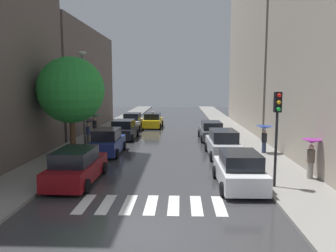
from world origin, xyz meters
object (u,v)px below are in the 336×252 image
at_px(lamp_post_left, 83,94).
at_px(taxi_midroad, 153,121).
at_px(pedestrian_by_kerb, 265,132).
at_px(parked_car_left_nearest, 77,167).
at_px(parked_car_right_nearest, 239,171).
at_px(pedestrian_foreground, 94,120).
at_px(parked_car_right_third, 211,131).
at_px(pedestrian_near_tree, 311,151).
at_px(pedestrian_far_side, 88,126).
at_px(parked_car_right_second, 223,144).
at_px(street_tree_left, 71,90).
at_px(parked_car_left_fourth, 133,122).
at_px(traffic_light_right_corner, 277,118).
at_px(parked_car_left_third, 124,130).
at_px(parked_car_left_second, 107,142).

bearing_deg(lamp_post_left, taxi_midroad, 75.37).
xyz_separation_m(pedestrian_by_kerb, lamp_post_left, (-12.40, 0.26, 2.57)).
distance_m(parked_car_left_nearest, parked_car_right_nearest, 7.81).
distance_m(pedestrian_foreground, lamp_post_left, 6.17).
distance_m(parked_car_right_third, pedestrian_near_tree, 12.85).
xyz_separation_m(pedestrian_near_tree, pedestrian_far_side, (-13.61, 8.92, 0.06)).
distance_m(parked_car_right_third, pedestrian_by_kerb, 6.88).
xyz_separation_m(parked_car_right_second, street_tree_left, (-9.84, -0.91, 3.59)).
height_order(parked_car_right_nearest, street_tree_left, street_tree_left).
bearing_deg(parked_car_right_second, parked_car_left_fourth, 30.27).
relative_size(parked_car_right_second, traffic_light_right_corner, 1.12).
bearing_deg(lamp_post_left, pedestrian_foreground, 97.96).
height_order(parked_car_left_third, pedestrian_far_side, pedestrian_far_side).
xyz_separation_m(parked_car_right_nearest, taxi_midroad, (-5.86, 21.24, -0.02)).
relative_size(parked_car_left_nearest, pedestrian_far_side, 2.54).
xyz_separation_m(parked_car_left_third, pedestrian_far_side, (-2.22, -3.47, 0.80)).
relative_size(parked_car_right_nearest, pedestrian_foreground, 2.13).
xyz_separation_m(pedestrian_near_tree, pedestrian_by_kerb, (-0.73, 6.13, 0.02)).
bearing_deg(parked_car_left_fourth, street_tree_left, 173.36).
height_order(parked_car_left_third, street_tree_left, street_tree_left).
bearing_deg(pedestrian_far_side, pedestrian_near_tree, 164.78).
height_order(parked_car_left_fourth, lamp_post_left, lamp_post_left).
relative_size(parked_car_right_second, street_tree_left, 0.75).
bearing_deg(pedestrian_by_kerb, parked_car_left_third, 28.66).
bearing_deg(pedestrian_by_kerb, pedestrian_near_tree, 155.92).
bearing_deg(pedestrian_by_kerb, parked_car_right_second, 68.66).
bearing_deg(street_tree_left, parked_car_right_nearest, -30.67).
distance_m(pedestrian_foreground, pedestrian_by_kerb, 14.43).
xyz_separation_m(parked_car_left_nearest, parked_car_left_third, (0.08, 13.08, -0.00)).
relative_size(parked_car_right_third, pedestrian_foreground, 2.35).
distance_m(parked_car_right_nearest, pedestrian_by_kerb, 7.80).
xyz_separation_m(parked_car_left_third, pedestrian_near_tree, (11.39, -12.39, 0.74)).
bearing_deg(parked_car_left_third, taxi_midroad, -11.15).
bearing_deg(pedestrian_foreground, parked_car_right_third, 30.52).
distance_m(parked_car_left_third, parked_car_right_nearest, 15.50).
height_order(parked_car_left_second, parked_car_left_third, parked_car_left_second).
distance_m(parked_car_right_third, taxi_midroad, 9.80).
distance_m(parked_car_left_fourth, pedestrian_near_tree, 21.73).
bearing_deg(lamp_post_left, street_tree_left, -100.42).
bearing_deg(parked_car_left_nearest, parked_car_right_third, -30.02).
bearing_deg(traffic_light_right_corner, pedestrian_near_tree, 33.60).
bearing_deg(street_tree_left, lamp_post_left, 79.58).
height_order(parked_car_left_second, taxi_midroad, taxi_midroad).
relative_size(parked_car_left_nearest, parked_car_left_second, 1.13).
relative_size(parked_car_left_fourth, taxi_midroad, 0.91).
relative_size(parked_car_left_fourth, parked_car_right_nearest, 0.94).
relative_size(pedestrian_by_kerb, pedestrian_far_side, 0.97).
bearing_deg(lamp_post_left, pedestrian_near_tree, -25.94).
xyz_separation_m(pedestrian_foreground, pedestrian_far_side, (0.30, -3.08, -0.09)).
relative_size(parked_car_right_second, pedestrian_near_tree, 2.45).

